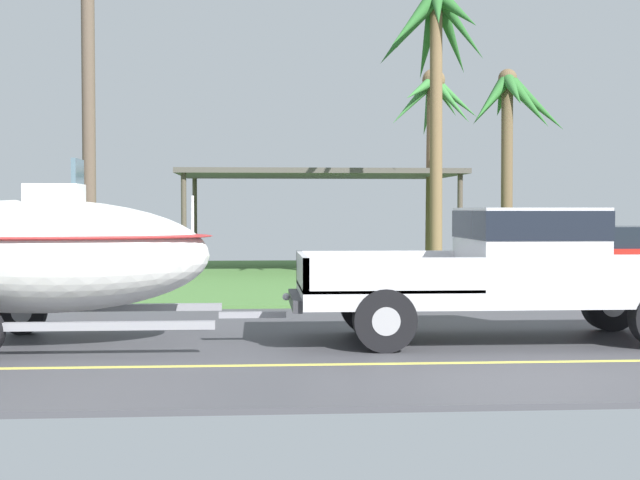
% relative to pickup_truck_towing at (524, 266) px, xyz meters
% --- Properties ---
extents(ground, '(36.00, 22.00, 0.11)m').
position_rel_pickup_truck_towing_xyz_m(ground, '(0.10, 8.46, -1.03)').
color(ground, '#424247').
extents(pickup_truck_towing, '(5.70, 1.98, 1.82)m').
position_rel_pickup_truck_towing_xyz_m(pickup_truck_towing, '(0.00, 0.00, 0.00)').
color(pickup_truck_towing, silver).
rests_on(pickup_truck_towing, ground).
extents(boat_on_trailer, '(5.81, 2.37, 2.46)m').
position_rel_pickup_truck_towing_xyz_m(boat_on_trailer, '(-6.54, 0.00, 0.18)').
color(boat_on_trailer, gray).
rests_on(boat_on_trailer, ground).
extents(carport_awning, '(7.80, 4.58, 2.87)m').
position_rel_pickup_truck_towing_xyz_m(carport_awning, '(-1.91, 13.44, 1.73)').
color(carport_awning, '#4C4238').
rests_on(carport_awning, ground).
extents(palm_tree_near_left, '(2.71, 3.10, 6.98)m').
position_rel_pickup_truck_towing_xyz_m(palm_tree_near_left, '(0.41, 8.54, 4.52)').
color(palm_tree_near_left, brown).
rests_on(palm_tree_near_left, ground).
extents(palm_tree_near_right, '(3.04, 3.10, 5.50)m').
position_rel_pickup_truck_towing_xyz_m(palm_tree_near_right, '(3.03, 11.24, 3.32)').
color(palm_tree_near_right, brown).
rests_on(palm_tree_near_right, ground).
extents(palm_tree_mid, '(2.76, 3.51, 5.90)m').
position_rel_pickup_truck_towing_xyz_m(palm_tree_mid, '(1.47, 13.84, 3.27)').
color(palm_tree_mid, brown).
rests_on(palm_tree_mid, ground).
extents(utility_pole, '(0.24, 1.80, 7.95)m').
position_rel_pickup_truck_towing_xyz_m(utility_pole, '(-6.70, 4.53, 3.11)').
color(utility_pole, brown).
rests_on(utility_pole, ground).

